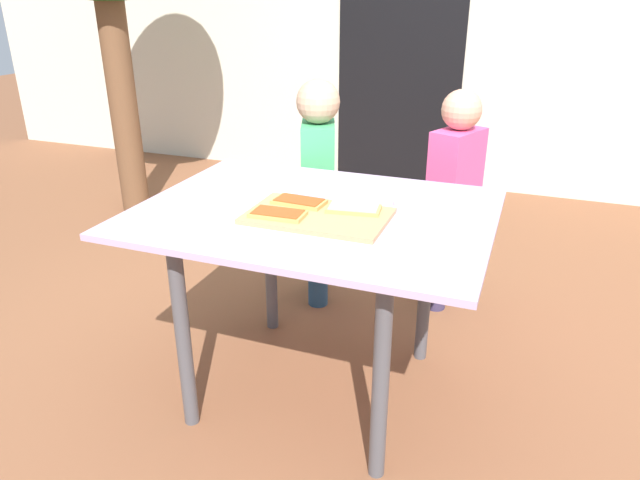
{
  "coord_description": "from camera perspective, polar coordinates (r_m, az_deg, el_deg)",
  "views": [
    {
      "loc": [
        0.63,
        -1.63,
        1.35
      ],
      "look_at": [
        0.02,
        0.0,
        0.59
      ],
      "focal_mm": 32.51,
      "sensor_mm": 36.0,
      "label": 1
    }
  ],
  "objects": [
    {
      "name": "ground_plane",
      "position": [
        2.21,
        -0.47,
        -14.18
      ],
      "size": [
        16.0,
        16.0,
        0.0
      ],
      "primitive_type": "plane",
      "color": "brown"
    },
    {
      "name": "house_door",
      "position": [
        4.32,
        7.95,
        18.65
      ],
      "size": [
        0.9,
        0.02,
        2.0
      ],
      "primitive_type": "cube",
      "color": "black",
      "rests_on": "ground"
    },
    {
      "name": "dining_table",
      "position": [
        1.9,
        -0.53,
        0.39
      ],
      "size": [
        1.13,
        0.86,
        0.7
      ],
      "color": "#B69BBC",
      "rests_on": "ground"
    },
    {
      "name": "cutting_board",
      "position": [
        1.79,
        -0.22,
        2.39
      ],
      "size": [
        0.43,
        0.27,
        0.02
      ],
      "primitive_type": "cube",
      "color": "tan",
      "rests_on": "dining_table"
    },
    {
      "name": "pizza_slice_far_left",
      "position": [
        1.87,
        -2.07,
        3.81
      ],
      "size": [
        0.17,
        0.1,
        0.02
      ],
      "color": "tan",
      "rests_on": "cutting_board"
    },
    {
      "name": "pizza_slice_near_left",
      "position": [
        1.77,
        -4.18,
        2.6
      ],
      "size": [
        0.17,
        0.1,
        0.02
      ],
      "color": "tan",
      "rests_on": "cutting_board"
    },
    {
      "name": "pizza_slice_far_right",
      "position": [
        1.81,
        3.32,
        3.11
      ],
      "size": [
        0.18,
        0.11,
        0.02
      ],
      "color": "tan",
      "rests_on": "cutting_board"
    },
    {
      "name": "plate_white_right",
      "position": [
        1.93,
        10.51,
        3.51
      ],
      "size": [
        0.22,
        0.22,
        0.01
      ],
      "primitive_type": "cylinder",
      "color": "white",
      "rests_on": "dining_table"
    },
    {
      "name": "plate_white_left",
      "position": [
        1.97,
        -5.63,
        4.22
      ],
      "size": [
        0.22,
        0.22,
        0.01
      ],
      "primitive_type": "cylinder",
      "color": "white",
      "rests_on": "dining_table"
    },
    {
      "name": "child_left",
      "position": [
        2.55,
        -0.18,
        6.19
      ],
      "size": [
        0.21,
        0.27,
        1.01
      ],
      "color": "navy",
      "rests_on": "ground"
    },
    {
      "name": "child_right",
      "position": [
        2.57,
        13.06,
        4.92
      ],
      "size": [
        0.22,
        0.28,
        0.98
      ],
      "color": "#362F4E",
      "rests_on": "ground"
    }
  ]
}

